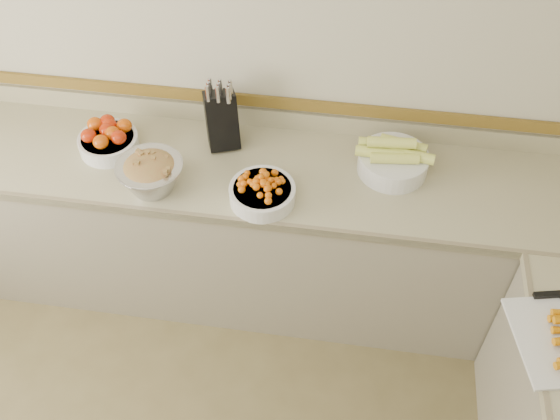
# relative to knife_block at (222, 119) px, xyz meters

# --- Properties ---
(back_wall) EXTENTS (4.00, 0.00, 4.00)m
(back_wall) POSITION_rel_knife_block_xyz_m (-0.00, 0.16, 0.26)
(back_wall) COLOR #BEB89C
(back_wall) RESTS_ON ground_plane
(counter_back) EXTENTS (4.00, 0.65, 1.08)m
(counter_back) POSITION_rel_knife_block_xyz_m (-0.00, -0.16, -0.59)
(counter_back) COLOR tan
(counter_back) RESTS_ON ground_plane
(knife_block) EXTENTS (0.20, 0.22, 0.35)m
(knife_block) POSITION_rel_knife_block_xyz_m (0.00, 0.00, 0.00)
(knife_block) COLOR black
(knife_block) RESTS_ON counter_back
(tomato_bowl) EXTENTS (0.28, 0.28, 0.14)m
(tomato_bowl) POSITION_rel_knife_block_xyz_m (-0.52, -0.13, -0.08)
(tomato_bowl) COLOR silver
(tomato_bowl) RESTS_ON counter_back
(cherry_tomato_bowl) EXTENTS (0.29, 0.29, 0.16)m
(cherry_tomato_bowl) POSITION_rel_knife_block_xyz_m (0.25, -0.35, -0.09)
(cherry_tomato_bowl) COLOR silver
(cherry_tomato_bowl) RESTS_ON counter_back
(corn_bowl) EXTENTS (0.35, 0.32, 0.19)m
(corn_bowl) POSITION_rel_knife_block_xyz_m (0.80, -0.08, -0.07)
(corn_bowl) COLOR silver
(corn_bowl) RESTS_ON counter_back
(rhubarb_bowl) EXTENTS (0.30, 0.30, 0.17)m
(rhubarb_bowl) POSITION_rel_knife_block_xyz_m (-0.25, -0.35, -0.06)
(rhubarb_bowl) COLOR #B2B2BA
(rhubarb_bowl) RESTS_ON counter_back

